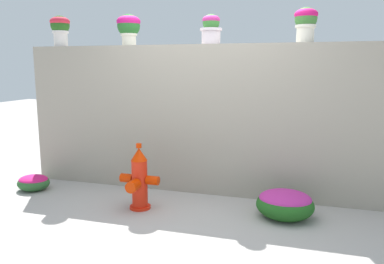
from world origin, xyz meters
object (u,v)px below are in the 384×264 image
Objects in this scene: potted_plant_0 at (60,27)px; potted_plant_1 at (129,26)px; flower_bush_right at (33,182)px; flower_bush_left at (285,203)px; fire_hydrant at (139,180)px; potted_plant_3 at (306,21)px; potted_plant_2 at (211,28)px.

potted_plant_0 is 1.02× the size of potted_plant_1.
potted_plant_1 is at bearing 32.43° from flower_bush_right.
fire_hydrant is at bearing -172.49° from flower_bush_left.
potted_plant_3 is 3.95m from flower_bush_right.
potted_plant_0 is at bearing 179.92° from potted_plant_2.
fire_hydrant is (-0.61, -0.84, -1.73)m from potted_plant_2.
potted_plant_2 is (2.14, -0.00, -0.07)m from potted_plant_0.
potted_plant_2 reaches higher than flower_bush_right.
potted_plant_0 is 0.68× the size of flower_bush_left.
fire_hydrant is 1.23× the size of flower_bush_left.
potted_plant_1 reaches higher than flower_bush_right.
flower_bush_left is at bearing -32.50° from potted_plant_2.
potted_plant_3 reaches higher than flower_bush_left.
flower_bush_right is (-3.34, -0.65, -2.01)m from potted_plant_3.
fire_hydrant is at bearing -7.74° from flower_bush_right.
fire_hydrant reaches higher than flower_bush_left.
potted_plant_0 is 3.75m from flower_bush_left.
flower_bush_right is (-2.24, -0.62, -1.96)m from potted_plant_2.
potted_plant_1 is at bearing 4.12° from potted_plant_0.
flower_bush_left is (1.61, 0.21, -0.18)m from fire_hydrant.
flower_bush_right is at bearing -164.43° from potted_plant_2.
potted_plant_0 is at bearing 168.53° from flower_bush_left.
flower_bush_left is 3.23m from flower_bush_right.
potted_plant_1 is at bearing 176.23° from potted_plant_2.
potted_plant_0 is 3.24m from potted_plant_3.
potted_plant_0 is 2.13m from flower_bush_right.
potted_plant_1 is 1.03× the size of potted_plant_3.
flower_bush_right is at bearing -99.03° from potted_plant_0.
potted_plant_0 reaches higher than potted_plant_3.
flower_bush_left is at bearing -99.67° from potted_plant_3.
potted_plant_0 is 1.00m from potted_plant_1.
potted_plant_2 is 0.90× the size of potted_plant_3.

